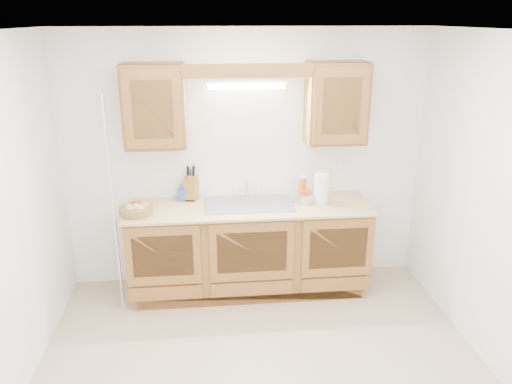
{
  "coord_description": "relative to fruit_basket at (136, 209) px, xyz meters",
  "views": [
    {
      "loc": [
        -0.38,
        -3.19,
        2.58
      ],
      "look_at": [
        0.03,
        0.85,
        1.15
      ],
      "focal_mm": 35.0,
      "sensor_mm": 36.0,
      "label": 1
    }
  ],
  "objects": [
    {
      "name": "countertop",
      "position": [
        1.03,
        0.1,
        -0.06
      ],
      "size": [
        2.3,
        0.63,
        0.04
      ],
      "primitive_type": "cube",
      "color": "tan",
      "rests_on": "base_cabinets"
    },
    {
      "name": "soap_bottle",
      "position": [
        0.4,
        0.3,
        0.04
      ],
      "size": [
        0.09,
        0.09,
        0.17
      ],
      "primitive_type": "imported",
      "rotation": [
        0.0,
        0.0,
        -0.14
      ],
      "color": "blue",
      "rests_on": "countertop"
    },
    {
      "name": "outlet_plate",
      "position": [
        1.98,
        0.4,
        0.21
      ],
      "size": [
        0.08,
        0.01,
        0.12
      ],
      "primitive_type": "cube",
      "color": "white",
      "rests_on": "room"
    },
    {
      "name": "fruit_basket",
      "position": [
        0.0,
        0.0,
        0.0
      ],
      "size": [
        0.39,
        0.39,
        0.1
      ],
      "rotation": [
        0.0,
        0.0,
        0.34
      ],
      "color": "olive",
      "rests_on": "countertop"
    },
    {
      "name": "paper_towel",
      "position": [
        1.72,
        0.09,
        0.1
      ],
      "size": [
        0.17,
        0.17,
        0.34
      ],
      "rotation": [
        0.0,
        0.0,
        0.37
      ],
      "color": "silver",
      "rests_on": "countertop"
    },
    {
      "name": "base_cabinets",
      "position": [
        1.03,
        0.11,
        -0.5
      ],
      "size": [
        2.2,
        0.6,
        0.86
      ],
      "primitive_type": "cube",
      "color": "olive",
      "rests_on": "ground"
    },
    {
      "name": "sponge",
      "position": [
        0.49,
        0.35,
        -0.03
      ],
      "size": [
        0.15,
        0.12,
        0.03
      ],
      "rotation": [
        0.0,
        0.0,
        0.36
      ],
      "color": "#CC333F",
      "rests_on": "countertop"
    },
    {
      "name": "apple_bowl",
      "position": [
        1.57,
        0.15,
        0.01
      ],
      "size": [
        0.29,
        0.29,
        0.12
      ],
      "rotation": [
        0.0,
        0.0,
        -0.26
      ],
      "color": "silver",
      "rests_on": "countertop"
    },
    {
      "name": "knife_block",
      "position": [
        0.49,
        0.33,
        0.08
      ],
      "size": [
        0.15,
        0.21,
        0.34
      ],
      "rotation": [
        0.0,
        0.0,
        -0.21
      ],
      "color": "olive",
      "rests_on": "countertop"
    },
    {
      "name": "fluorescent_fixture",
      "position": [
        1.03,
        0.33,
        1.05
      ],
      "size": [
        0.76,
        0.08,
        0.08
      ],
      "color": "white",
      "rests_on": "room"
    },
    {
      "name": "wire_shelf_pole",
      "position": [
        -0.17,
        -0.15,
        0.06
      ],
      "size": [
        0.03,
        0.03,
        2.0
      ],
      "primitive_type": "cylinder",
      "color": "silver",
      "rests_on": "ground"
    },
    {
      "name": "sink",
      "position": [
        1.03,
        0.12,
        -0.11
      ],
      "size": [
        0.84,
        0.46,
        0.36
      ],
      "color": "#9E9EA3",
      "rests_on": "countertop"
    },
    {
      "name": "upper_cabinet_right",
      "position": [
        1.86,
        0.25,
        0.88
      ],
      "size": [
        0.55,
        0.33,
        0.75
      ],
      "primitive_type": "cube",
      "color": "olive",
      "rests_on": "room"
    },
    {
      "name": "valance",
      "position": [
        1.03,
        0.1,
        1.2
      ],
      "size": [
        2.2,
        0.05,
        0.12
      ],
      "primitive_type": "cube",
      "color": "olive",
      "rests_on": "room"
    },
    {
      "name": "room",
      "position": [
        1.03,
        -1.09,
        0.31
      ],
      "size": [
        3.52,
        3.5,
        2.5
      ],
      "color": "tan",
      "rests_on": "ground"
    },
    {
      "name": "upper_cabinet_left",
      "position": [
        0.2,
        0.25,
        0.88
      ],
      "size": [
        0.55,
        0.33,
        0.75
      ],
      "primitive_type": "cube",
      "color": "olive",
      "rests_on": "room"
    },
    {
      "name": "orange_canister",
      "position": [
        1.57,
        0.25,
        0.07
      ],
      "size": [
        0.08,
        0.08,
        0.22
      ],
      "rotation": [
        0.0,
        0.0,
        -0.21
      ],
      "color": "#CF680B",
      "rests_on": "countertop"
    }
  ]
}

